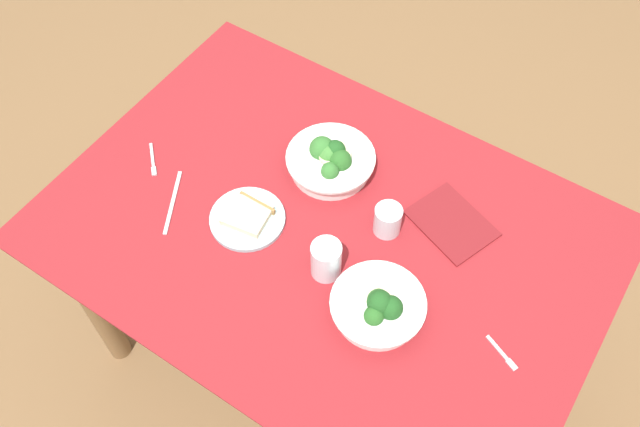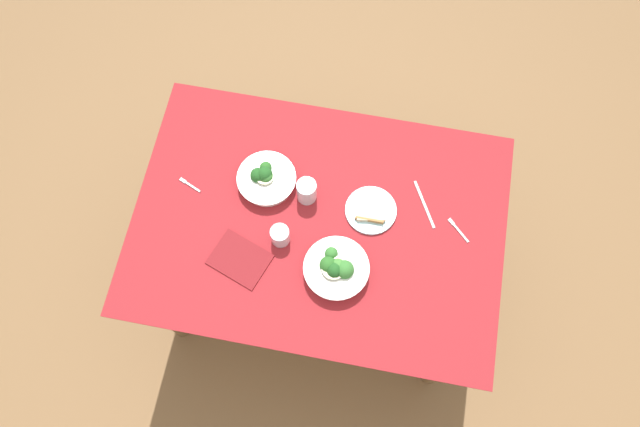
# 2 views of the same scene
# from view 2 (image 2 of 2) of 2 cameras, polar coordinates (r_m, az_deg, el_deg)

# --- Properties ---
(ground_plane) EXTENTS (6.00, 6.00, 0.00)m
(ground_plane) POSITION_cam_2_polar(r_m,az_deg,el_deg) (3.00, -0.11, -5.75)
(ground_plane) COLOR brown
(dining_table) EXTENTS (1.39, 0.98, 0.76)m
(dining_table) POSITION_cam_2_polar(r_m,az_deg,el_deg) (2.39, -0.13, -1.80)
(dining_table) COLOR maroon
(dining_table) RESTS_ON ground_plane
(broccoli_bowl_far) EXTENTS (0.22, 0.22, 0.09)m
(broccoli_bowl_far) POSITION_cam_2_polar(r_m,az_deg,el_deg) (2.32, -5.08, 3.29)
(broccoli_bowl_far) COLOR white
(broccoli_bowl_far) RESTS_ON dining_table
(broccoli_bowl_near) EXTENTS (0.24, 0.24, 0.09)m
(broccoli_bowl_near) POSITION_cam_2_polar(r_m,az_deg,el_deg) (2.19, 1.52, -5.15)
(broccoli_bowl_near) COLOR white
(broccoli_bowl_near) RESTS_ON dining_table
(bread_side_plate) EXTENTS (0.19, 0.19, 0.03)m
(bread_side_plate) POSITION_cam_2_polar(r_m,az_deg,el_deg) (2.29, 4.77, 0.31)
(bread_side_plate) COLOR #99C6D1
(bread_side_plate) RESTS_ON dining_table
(water_glass_center) EXTENTS (0.07, 0.07, 0.08)m
(water_glass_center) POSITION_cam_2_polar(r_m,az_deg,el_deg) (2.23, -3.74, -2.06)
(water_glass_center) COLOR silver
(water_glass_center) RESTS_ON dining_table
(water_glass_side) EXTENTS (0.07, 0.07, 0.10)m
(water_glass_side) POSITION_cam_2_polar(r_m,az_deg,el_deg) (2.27, -1.26, 2.11)
(water_glass_side) COLOR silver
(water_glass_side) RESTS_ON dining_table
(fork_by_far_bowl) EXTENTS (0.09, 0.09, 0.00)m
(fork_by_far_bowl) POSITION_cam_2_polar(r_m,az_deg,el_deg) (2.33, 12.70, -1.44)
(fork_by_far_bowl) COLOR #B7B7BC
(fork_by_far_bowl) RESTS_ON dining_table
(fork_by_near_bowl) EXTENTS (0.09, 0.05, 0.00)m
(fork_by_near_bowl) POSITION_cam_2_polar(r_m,az_deg,el_deg) (2.39, -12.11, 2.67)
(fork_by_near_bowl) COLOR #B7B7BC
(fork_by_near_bowl) RESTS_ON dining_table
(table_knife_left) EXTENTS (0.10, 0.18, 0.00)m
(table_knife_left) POSITION_cam_2_polar(r_m,az_deg,el_deg) (2.34, 9.70, 0.85)
(table_knife_left) COLOR #B7B7BC
(table_knife_left) RESTS_ON dining_table
(napkin_folded_upper) EXTENTS (0.24, 0.21, 0.01)m
(napkin_folded_upper) POSITION_cam_2_polar(r_m,az_deg,el_deg) (2.25, -7.48, -4.25)
(napkin_folded_upper) COLOR maroon
(napkin_folded_upper) RESTS_ON dining_table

